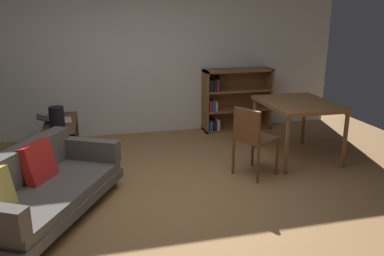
# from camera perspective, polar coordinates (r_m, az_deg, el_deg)

# --- Properties ---
(ground_plane) EXTENTS (8.16, 8.16, 0.00)m
(ground_plane) POSITION_cam_1_polar(r_m,az_deg,el_deg) (4.39, -2.21, -10.50)
(ground_plane) COLOR #9E7042
(back_wall_panel) EXTENTS (6.80, 0.10, 2.70)m
(back_wall_panel) POSITION_cam_1_polar(r_m,az_deg,el_deg) (6.61, -7.31, 10.75)
(back_wall_panel) COLOR silver
(back_wall_panel) RESTS_ON ground_plane
(fabric_couch) EXTENTS (1.59, 1.98, 0.72)m
(fabric_couch) POSITION_cam_1_polar(r_m,az_deg,el_deg) (4.21, -21.49, -7.95)
(fabric_couch) COLOR olive
(fabric_couch) RESTS_ON ground_plane
(media_console) EXTENTS (0.42, 1.21, 0.54)m
(media_console) POSITION_cam_1_polar(r_m,az_deg,el_deg) (5.75, -18.31, -1.94)
(media_console) COLOR #56351E
(media_console) RESTS_ON ground_plane
(open_laptop) EXTENTS (0.48, 0.33, 0.09)m
(open_laptop) POSITION_cam_1_polar(r_m,az_deg,el_deg) (5.76, -19.06, 1.17)
(open_laptop) COLOR silver
(open_laptop) RESTS_ON media_console
(desk_speaker) EXTENTS (0.19, 0.19, 0.29)m
(desk_speaker) POSITION_cam_1_polar(r_m,az_deg,el_deg) (5.37, -18.98, 1.43)
(desk_speaker) COLOR black
(desk_speaker) RESTS_ON media_console
(dining_table) EXTENTS (0.93, 1.14, 0.81)m
(dining_table) POSITION_cam_1_polar(r_m,az_deg,el_deg) (5.62, 15.12, 2.81)
(dining_table) COLOR brown
(dining_table) RESTS_ON ground_plane
(dining_chair_near) EXTENTS (0.57, 0.58, 0.88)m
(dining_chair_near) POSITION_cam_1_polar(r_m,az_deg,el_deg) (4.91, 8.76, -1.24)
(dining_chair_near) COLOR brown
(dining_chair_near) RESTS_ON ground_plane
(bookshelf) EXTENTS (1.19, 0.35, 1.06)m
(bookshelf) POSITION_cam_1_polar(r_m,az_deg,el_deg) (6.91, 5.89, 4.10)
(bookshelf) COLOR brown
(bookshelf) RESTS_ON ground_plane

